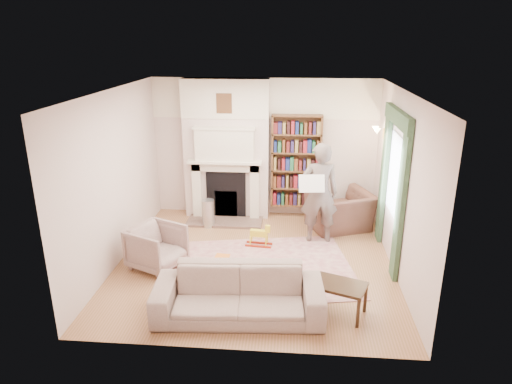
# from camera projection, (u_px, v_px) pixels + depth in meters

# --- Properties ---
(floor) EXTENTS (4.50, 4.50, 0.00)m
(floor) POSITION_uv_depth(u_px,v_px,m) (255.00, 262.00, 7.60)
(floor) COLOR olive
(floor) RESTS_ON ground
(ceiling) EXTENTS (4.50, 4.50, 0.00)m
(ceiling) POSITION_uv_depth(u_px,v_px,m) (255.00, 91.00, 6.69)
(ceiling) COLOR white
(ceiling) RESTS_ON wall_back
(wall_back) EXTENTS (4.50, 0.00, 4.50)m
(wall_back) POSITION_uv_depth(u_px,v_px,m) (264.00, 148.00, 9.26)
(wall_back) COLOR beige
(wall_back) RESTS_ON floor
(wall_front) EXTENTS (4.50, 0.00, 4.50)m
(wall_front) POSITION_uv_depth(u_px,v_px,m) (237.00, 245.00, 5.03)
(wall_front) COLOR beige
(wall_front) RESTS_ON floor
(wall_left) EXTENTS (0.00, 4.50, 4.50)m
(wall_left) POSITION_uv_depth(u_px,v_px,m) (115.00, 178.00, 7.33)
(wall_left) COLOR beige
(wall_left) RESTS_ON floor
(wall_right) EXTENTS (0.00, 4.50, 4.50)m
(wall_right) POSITION_uv_depth(u_px,v_px,m) (401.00, 186.00, 6.96)
(wall_right) COLOR beige
(wall_right) RESTS_ON floor
(fireplace) EXTENTS (1.70, 0.58, 2.80)m
(fireplace) POSITION_uv_depth(u_px,v_px,m) (226.00, 151.00, 9.14)
(fireplace) COLOR beige
(fireplace) RESTS_ON floor
(bookcase) EXTENTS (1.00, 0.24, 1.85)m
(bookcase) POSITION_uv_depth(u_px,v_px,m) (296.00, 161.00, 9.16)
(bookcase) COLOR brown
(bookcase) RESTS_ON floor
(window) EXTENTS (0.02, 0.90, 1.30)m
(window) POSITION_uv_depth(u_px,v_px,m) (395.00, 175.00, 7.33)
(window) COLOR silver
(window) RESTS_ON wall_right
(curtain_left) EXTENTS (0.07, 0.32, 2.40)m
(curtain_left) POSITION_uv_depth(u_px,v_px,m) (401.00, 205.00, 6.75)
(curtain_left) COLOR #2B432B
(curtain_left) RESTS_ON floor
(curtain_right) EXTENTS (0.07, 0.32, 2.40)m
(curtain_right) POSITION_uv_depth(u_px,v_px,m) (384.00, 177.00, 8.07)
(curtain_right) COLOR #2B432B
(curtain_right) RESTS_ON floor
(pelmet) EXTENTS (0.09, 1.70, 0.24)m
(pelmet) POSITION_uv_depth(u_px,v_px,m) (398.00, 118.00, 7.02)
(pelmet) COLOR #2B432B
(pelmet) RESTS_ON wall_right
(wall_sconce) EXTENTS (0.20, 0.24, 0.24)m
(wall_sconce) POSITION_uv_depth(u_px,v_px,m) (374.00, 133.00, 8.23)
(wall_sconce) COLOR gold
(wall_sconce) RESTS_ON wall_right
(rug) EXTENTS (3.22, 2.69, 0.01)m
(rug) POSITION_uv_depth(u_px,v_px,m) (262.00, 268.00, 7.40)
(rug) COLOR beige
(rug) RESTS_ON floor
(armchair_reading) EXTENTS (1.42, 1.34, 0.74)m
(armchair_reading) POSITION_uv_depth(u_px,v_px,m) (340.00, 211.00, 8.80)
(armchair_reading) COLOR #4E2A2A
(armchair_reading) RESTS_ON floor
(armchair_left) EXTENTS (1.01, 1.00, 0.70)m
(armchair_left) POSITION_uv_depth(u_px,v_px,m) (157.00, 247.00, 7.35)
(armchair_left) COLOR #BEAE9C
(armchair_left) RESTS_ON floor
(sofa) EXTENTS (2.30, 1.02, 0.66)m
(sofa) POSITION_uv_depth(u_px,v_px,m) (239.00, 294.00, 6.06)
(sofa) COLOR #B4A994
(sofa) RESTS_ON floor
(man_reading) EXTENTS (0.71, 0.51, 1.84)m
(man_reading) POSITION_uv_depth(u_px,v_px,m) (319.00, 193.00, 8.10)
(man_reading) COLOR #61544E
(man_reading) RESTS_ON floor
(newspaper) EXTENTS (0.45, 0.17, 0.30)m
(newspaper) POSITION_uv_depth(u_px,v_px,m) (312.00, 184.00, 7.84)
(newspaper) COLOR white
(newspaper) RESTS_ON man_reading
(coffee_table) EXTENTS (0.82, 0.67, 0.45)m
(coffee_table) POSITION_uv_depth(u_px,v_px,m) (338.00, 299.00, 6.14)
(coffee_table) COLOR black
(coffee_table) RESTS_ON floor
(paraffin_heater) EXTENTS (0.28, 0.28, 0.55)m
(paraffin_heater) POSITION_uv_depth(u_px,v_px,m) (208.00, 213.00, 8.93)
(paraffin_heater) COLOR #B7BABF
(paraffin_heater) RESTS_ON floor
(rocking_horse) EXTENTS (0.49, 0.24, 0.41)m
(rocking_horse) POSITION_uv_depth(u_px,v_px,m) (259.00, 236.00, 8.11)
(rocking_horse) COLOR yellow
(rocking_horse) RESTS_ON rug
(board_game) EXTENTS (0.35, 0.35, 0.03)m
(board_game) POSITION_uv_depth(u_px,v_px,m) (204.00, 266.00, 7.40)
(board_game) COLOR gold
(board_game) RESTS_ON rug
(game_box_lid) EXTENTS (0.35, 0.29, 0.05)m
(game_box_lid) POSITION_uv_depth(u_px,v_px,m) (195.00, 264.00, 7.44)
(game_box_lid) COLOR red
(game_box_lid) RESTS_ON rug
(comic_annuals) EXTENTS (1.21, 1.05, 0.02)m
(comic_annuals) POSITION_uv_depth(u_px,v_px,m) (258.00, 269.00, 7.35)
(comic_annuals) COLOR red
(comic_annuals) RESTS_ON rug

